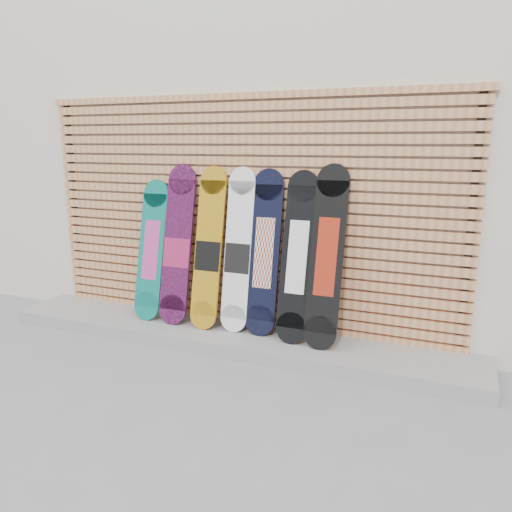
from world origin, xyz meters
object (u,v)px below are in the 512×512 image
object	(u,v)px
snowboard_1	(177,246)
snowboard_3	(238,251)
snowboard_5	(297,257)
snowboard_4	(264,253)
snowboard_0	(151,250)
snowboard_6	(327,257)
snowboard_2	(208,249)

from	to	relation	value
snowboard_1	snowboard_3	xyz separation A→B (m)	(0.64, 0.03, -0.01)
snowboard_3	snowboard_5	bearing A→B (deg)	-2.95
snowboard_1	snowboard_3	bearing A→B (deg)	2.32
snowboard_3	snowboard_4	size ratio (longest dim) A/B	1.01
snowboard_0	snowboard_6	distance (m)	1.80
snowboard_0	snowboard_5	xyz separation A→B (m)	(1.53, -0.01, 0.06)
snowboard_0	snowboard_5	size ratio (longest dim) A/B	0.92
snowboard_0	snowboard_1	distance (m)	0.31
snowboard_1	snowboard_0	bearing A→B (deg)	178.85
snowboard_5	snowboard_6	distance (m)	0.27
snowboard_0	snowboard_4	distance (m)	1.20
snowboard_2	snowboard_1	bearing A→B (deg)	179.97
snowboard_2	snowboard_4	world-z (taller)	snowboard_2
snowboard_1	snowboard_6	distance (m)	1.49
snowboard_6	snowboard_3	bearing A→B (deg)	177.13
snowboard_2	snowboard_6	xyz separation A→B (m)	(1.15, -0.02, 0.03)
snowboard_1	snowboard_5	distance (m)	1.22
snowboard_1	snowboard_2	bearing A→B (deg)	-0.03
snowboard_4	snowboard_0	bearing A→B (deg)	-178.86
snowboard_0	snowboard_1	bearing A→B (deg)	-1.15
snowboard_0	snowboard_4	bearing A→B (deg)	1.14
snowboard_0	snowboard_3	distance (m)	0.94
snowboard_5	snowboard_0	bearing A→B (deg)	179.60
snowboard_3	snowboard_4	xyz separation A→B (m)	(0.26, 0.00, 0.01)
snowboard_5	snowboard_3	bearing A→B (deg)	177.05
snowboard_1	snowboard_4	distance (m)	0.90
snowboard_5	snowboard_6	bearing A→B (deg)	-2.70
snowboard_1	snowboard_5	size ratio (longest dim) A/B	1.02
snowboard_2	snowboard_6	world-z (taller)	snowboard_6
snowboard_0	snowboard_2	distance (m)	0.65
snowboard_4	snowboard_5	bearing A→B (deg)	-6.00
snowboard_4	snowboard_5	distance (m)	0.33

